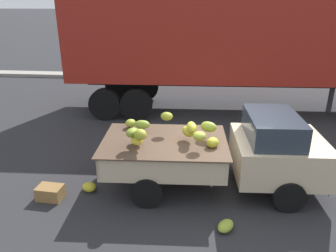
# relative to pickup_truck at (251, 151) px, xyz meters

# --- Properties ---
(ground) EXTENTS (220.00, 220.00, 0.00)m
(ground) POSITION_rel_pickup_truck_xyz_m (-0.57, 0.09, -0.88)
(ground) COLOR #28282B
(curb_strip) EXTENTS (80.00, 0.80, 0.16)m
(curb_strip) POSITION_rel_pickup_truck_xyz_m (-0.57, 10.15, -0.80)
(curb_strip) COLOR gray
(curb_strip) RESTS_ON ground
(pickup_truck) EXTENTS (4.79, 2.09, 1.70)m
(pickup_truck) POSITION_rel_pickup_truck_xyz_m (0.00, 0.00, 0.00)
(pickup_truck) COLOR #CCB793
(pickup_truck) RESTS_ON ground
(semi_trailer) EXTENTS (12.08, 3.02, 3.95)m
(semi_trailer) POSITION_rel_pickup_truck_xyz_m (0.23, 5.30, 1.66)
(semi_trailer) COLOR maroon
(semi_trailer) RESTS_ON ground
(fallen_banana_bunch_near_tailgate) EXTENTS (0.41, 0.39, 0.19)m
(fallen_banana_bunch_near_tailgate) POSITION_rel_pickup_truck_xyz_m (-3.47, -0.52, -0.79)
(fallen_banana_bunch_near_tailgate) COLOR gold
(fallen_banana_bunch_near_tailgate) RESTS_ON ground
(fallen_banana_bunch_by_wheel) EXTENTS (0.41, 0.45, 0.18)m
(fallen_banana_bunch_by_wheel) POSITION_rel_pickup_truck_xyz_m (-0.59, -1.54, -0.80)
(fallen_banana_bunch_by_wheel) COLOR #93A832
(fallen_banana_bunch_by_wheel) RESTS_ON ground
(produce_crate) EXTENTS (0.55, 0.40, 0.29)m
(produce_crate) POSITION_rel_pickup_truck_xyz_m (-4.18, -0.88, -0.74)
(produce_crate) COLOR olive
(produce_crate) RESTS_ON ground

